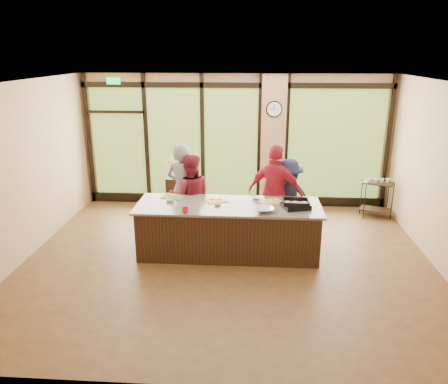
# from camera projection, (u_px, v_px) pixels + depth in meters

# --- Properties ---
(floor) EXTENTS (7.00, 7.00, 0.00)m
(floor) POSITION_uv_depth(u_px,v_px,m) (227.00, 260.00, 7.56)
(floor) COLOR #4F311B
(floor) RESTS_ON ground
(ceiling) EXTENTS (7.00, 7.00, 0.00)m
(ceiling) POSITION_uv_depth(u_px,v_px,m) (228.00, 83.00, 6.64)
(ceiling) COLOR white
(ceiling) RESTS_ON back_wall
(back_wall) EXTENTS (7.00, 0.00, 7.00)m
(back_wall) POSITION_uv_depth(u_px,v_px,m) (235.00, 141.00, 9.95)
(back_wall) COLOR tan
(back_wall) RESTS_ON floor
(left_wall) EXTENTS (0.00, 6.00, 6.00)m
(left_wall) POSITION_uv_depth(u_px,v_px,m) (20.00, 173.00, 7.32)
(left_wall) COLOR tan
(left_wall) RESTS_ON floor
(window_wall) EXTENTS (6.90, 0.12, 3.00)m
(window_wall) POSITION_uv_depth(u_px,v_px,m) (242.00, 146.00, 9.93)
(window_wall) COLOR tan
(window_wall) RESTS_ON floor
(island_base) EXTENTS (3.10, 1.00, 0.88)m
(island_base) POSITION_uv_depth(u_px,v_px,m) (228.00, 230.00, 7.71)
(island_base) COLOR black
(island_base) RESTS_ON floor
(countertop) EXTENTS (3.20, 1.10, 0.04)m
(countertop) POSITION_uv_depth(u_px,v_px,m) (228.00, 206.00, 7.57)
(countertop) COLOR slate
(countertop) RESTS_ON island_base
(wall_clock) EXTENTS (0.36, 0.04, 0.36)m
(wall_clock) POSITION_uv_depth(u_px,v_px,m) (274.00, 109.00, 9.54)
(wall_clock) COLOR black
(wall_clock) RESTS_ON window_wall
(cook_left) EXTENTS (0.78, 0.65, 1.82)m
(cook_left) POSITION_uv_depth(u_px,v_px,m) (182.00, 190.00, 8.42)
(cook_left) COLOR gray
(cook_left) RESTS_ON floor
(cook_midleft) EXTENTS (0.86, 0.71, 1.64)m
(cook_midleft) POSITION_uv_depth(u_px,v_px,m) (190.00, 196.00, 8.32)
(cook_midleft) COLOR maroon
(cook_midleft) RESTS_ON floor
(cook_midright) EXTENTS (1.16, 0.81, 1.83)m
(cook_midright) POSITION_uv_depth(u_px,v_px,m) (275.00, 193.00, 8.18)
(cook_midright) COLOR #AC1A2F
(cook_midright) RESTS_ON floor
(cook_right) EXTENTS (1.13, 0.86, 1.54)m
(cook_right) POSITION_uv_depth(u_px,v_px,m) (287.00, 198.00, 8.34)
(cook_right) COLOR #171A32
(cook_right) RESTS_ON floor
(roasting_pan) EXTENTS (0.53, 0.47, 0.08)m
(roasting_pan) POSITION_uv_depth(u_px,v_px,m) (296.00, 206.00, 7.38)
(roasting_pan) COLOR black
(roasting_pan) RESTS_ON countertop
(mixing_bowl) EXTENTS (0.36, 0.36, 0.08)m
(mixing_bowl) POSITION_uv_depth(u_px,v_px,m) (265.00, 210.00, 7.21)
(mixing_bowl) COLOR silver
(mixing_bowl) RESTS_ON countertop
(cutting_board_left) EXTENTS (0.47, 0.40, 0.01)m
(cutting_board_left) POSITION_uv_depth(u_px,v_px,m) (173.00, 197.00, 7.97)
(cutting_board_left) COLOR #4B9A38
(cutting_board_left) RESTS_ON countertop
(cutting_board_center) EXTENTS (0.45, 0.40, 0.01)m
(cutting_board_center) POSITION_uv_depth(u_px,v_px,m) (216.00, 201.00, 7.76)
(cutting_board_center) COLOR gold
(cutting_board_center) RESTS_ON countertop
(cutting_board_right) EXTENTS (0.43, 0.37, 0.01)m
(cutting_board_right) POSITION_uv_depth(u_px,v_px,m) (271.00, 201.00, 7.71)
(cutting_board_right) COLOR gold
(cutting_board_right) RESTS_ON countertop
(prep_bowl_near) EXTENTS (0.19, 0.19, 0.05)m
(prep_bowl_near) POSITION_uv_depth(u_px,v_px,m) (170.00, 200.00, 7.72)
(prep_bowl_near) COLOR silver
(prep_bowl_near) RESTS_ON countertop
(prep_bowl_mid) EXTENTS (0.17, 0.17, 0.04)m
(prep_bowl_mid) POSITION_uv_depth(u_px,v_px,m) (218.00, 204.00, 7.53)
(prep_bowl_mid) COLOR silver
(prep_bowl_mid) RESTS_ON countertop
(prep_bowl_far) EXTENTS (0.15, 0.15, 0.03)m
(prep_bowl_far) POSITION_uv_depth(u_px,v_px,m) (256.00, 198.00, 7.85)
(prep_bowl_far) COLOR silver
(prep_bowl_far) RESTS_ON countertop
(red_ramekin) EXTENTS (0.14, 0.14, 0.09)m
(red_ramekin) POSITION_uv_depth(u_px,v_px,m) (185.00, 210.00, 7.18)
(red_ramekin) COLOR red
(red_ramekin) RESTS_ON countertop
(flower_stand) EXTENTS (0.50, 0.50, 0.87)m
(flower_stand) POSITION_uv_depth(u_px,v_px,m) (179.00, 196.00, 9.54)
(flower_stand) COLOR black
(flower_stand) RESTS_ON floor
(flower_vase) EXTENTS (0.33, 0.33, 0.28)m
(flower_vase) POSITION_uv_depth(u_px,v_px,m) (178.00, 171.00, 9.36)
(flower_vase) COLOR #9D8055
(flower_vase) RESTS_ON flower_stand
(bar_cart) EXTENTS (0.72, 0.57, 0.86)m
(bar_cart) POSITION_uv_depth(u_px,v_px,m) (377.00, 194.00, 9.42)
(bar_cart) COLOR black
(bar_cart) RESTS_ON floor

